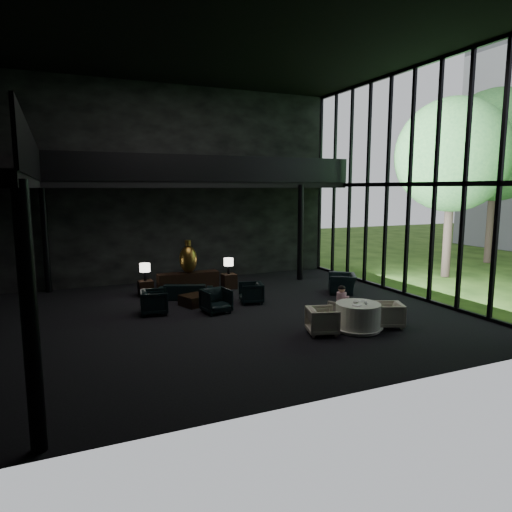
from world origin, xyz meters
name	(u,v)px	position (x,y,z in m)	size (l,w,h in m)	color
floor	(226,316)	(0.00, 0.00, 0.00)	(14.00, 12.00, 0.02)	black
ceiling	(223,39)	(0.00, 0.00, 8.00)	(14.00, 12.00, 0.02)	black
wall_back	(175,185)	(0.00, 6.00, 4.00)	(14.00, 0.04, 8.00)	black
wall_front	(340,181)	(0.00, -6.00, 4.00)	(14.00, 0.04, 8.00)	black
curtain_wall	(410,184)	(6.95, 0.00, 4.00)	(0.20, 12.00, 8.00)	black
mezzanine_back	(206,185)	(1.00, 5.00, 4.00)	(12.00, 2.00, 0.25)	black
railing_left	(34,158)	(-5.00, 0.00, 4.60)	(0.06, 12.00, 1.00)	black
railing_back	(213,169)	(1.00, 4.00, 4.60)	(12.00, 0.06, 1.00)	black
column_sw	(30,321)	(-5.00, -5.70, 2.00)	(0.24, 0.24, 4.00)	black
column_nw	(45,239)	(-5.00, 5.70, 2.00)	(0.24, 0.24, 4.00)	black
column_ne	(300,233)	(4.80, 4.00, 2.00)	(0.24, 0.24, 4.00)	black
tree_near	(453,155)	(11.00, 2.00, 5.23)	(4.80, 4.80, 7.65)	#382D23
tree_far	(496,146)	(16.00, 4.00, 5.99)	(5.60, 5.60, 8.80)	#382D23
console	(188,282)	(-0.17, 3.67, 0.37)	(2.29, 0.52, 0.73)	black
bronze_urn	(188,259)	(-0.17, 3.60, 1.25)	(0.66, 0.66, 1.23)	#B88D40
side_table_left	(146,288)	(-1.77, 3.61, 0.28)	(0.51, 0.51, 0.56)	black
table_lamp_left	(145,268)	(-1.77, 3.62, 1.01)	(0.37, 0.37, 0.63)	black
side_table_right	(229,281)	(1.43, 3.58, 0.28)	(0.52, 0.52, 0.57)	black
table_lamp_right	(229,263)	(1.43, 3.61, 1.01)	(0.37, 0.37, 0.61)	black
sofa	(186,289)	(-0.55, 2.64, 0.34)	(1.74, 0.51, 0.68)	black
lounge_armchair_west	(154,300)	(-1.95, 1.07, 0.44)	(0.86, 0.81, 0.89)	black
lounge_armchair_east	(251,292)	(1.32, 1.11, 0.39)	(0.75, 0.70, 0.77)	black
lounge_armchair_south	(216,299)	(-0.15, 0.45, 0.44)	(0.86, 0.80, 0.88)	black
window_armchair	(342,280)	(5.02, 1.15, 0.48)	(1.11, 0.72, 0.97)	black
coffee_table	(195,300)	(-0.53, 1.58, 0.18)	(0.79, 0.79, 0.35)	black
dining_table	(358,318)	(2.86, -2.78, 0.33)	(1.38, 1.38, 0.75)	white
dining_chair_north	(343,311)	(2.98, -1.91, 0.31)	(0.61, 0.57, 0.62)	beige
dining_chair_east	(388,314)	(3.81, -2.90, 0.38)	(0.74, 0.70, 0.76)	beige
dining_chair_west	(323,319)	(1.78, -2.70, 0.41)	(0.79, 0.74, 0.82)	#B5AB95
child	(342,296)	(2.91, -1.90, 0.76)	(0.29, 0.29, 0.62)	pink
plate_a	(357,305)	(2.70, -2.94, 0.76)	(0.26, 0.26, 0.02)	white
plate_b	(361,301)	(3.07, -2.62, 0.76)	(0.21, 0.21, 0.01)	white
saucer	(366,303)	(3.04, -2.88, 0.76)	(0.13, 0.13, 0.01)	white
coffee_cup	(366,302)	(3.03, -2.87, 0.79)	(0.08, 0.08, 0.06)	white
cereal_bowl	(356,302)	(2.79, -2.75, 0.79)	(0.14, 0.14, 0.07)	white
cream_pot	(366,303)	(2.96, -2.98, 0.78)	(0.06, 0.06, 0.07)	#99999E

